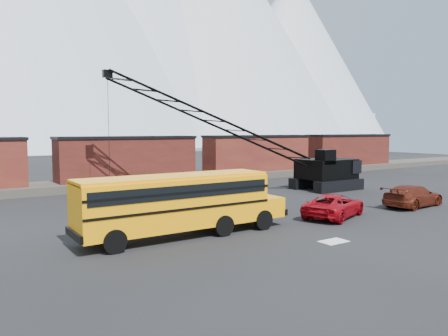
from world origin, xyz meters
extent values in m
plane|color=black|center=(0.00, 0.00, 0.00)|extent=(160.00, 160.00, 0.00)
cone|color=silver|center=(170.00, 275.00, 84.00)|extent=(260.00, 260.00, 175.00)
cone|color=silver|center=(260.00, 285.00, 72.00)|extent=(220.00, 220.00, 150.00)
cone|color=silver|center=(40.00, 320.00, 76.80)|extent=(240.00, 240.00, 160.00)
cube|color=#4E4940|center=(0.00, 22.00, 0.35)|extent=(120.00, 5.00, 0.70)
cube|color=#561A18|center=(0.00, 22.00, 2.70)|extent=(13.50, 2.90, 4.00)
cube|color=black|center=(0.00, 22.00, 4.75)|extent=(13.70, 3.10, 0.25)
cube|color=black|center=(-4.20, 22.00, 1.00)|extent=(2.20, 2.40, 0.60)
cube|color=black|center=(4.20, 22.00, 1.00)|extent=(2.20, 2.40, 0.60)
cube|color=#4D1617|center=(16.00, 22.00, 2.70)|extent=(13.50, 2.90, 4.00)
cube|color=black|center=(16.00, 22.00, 4.75)|extent=(13.70, 3.10, 0.25)
cube|color=black|center=(11.80, 22.00, 1.00)|extent=(2.20, 2.40, 0.60)
cube|color=black|center=(20.20, 22.00, 1.00)|extent=(2.20, 2.40, 0.60)
cube|color=#561A18|center=(32.00, 22.00, 2.70)|extent=(13.50, 2.90, 4.00)
cube|color=black|center=(32.00, 22.00, 4.75)|extent=(13.70, 3.10, 0.25)
cube|color=black|center=(27.80, 22.00, 1.00)|extent=(2.20, 2.40, 0.60)
cube|color=black|center=(36.20, 22.00, 1.00)|extent=(2.20, 2.40, 0.60)
cube|color=silver|center=(0.50, -4.00, 0.01)|extent=(1.40, 0.90, 0.02)
cube|color=#FF9905|center=(-5.59, 1.08, 1.80)|extent=(10.00, 2.50, 2.50)
cube|color=#FF9905|center=(0.01, 1.08, 1.10)|extent=(1.60, 2.30, 1.10)
cube|color=#FF9905|center=(-5.59, 1.08, 3.10)|extent=(10.00, 2.30, 0.18)
cube|color=black|center=(-5.59, -0.18, 2.50)|extent=(9.60, 0.05, 0.65)
cube|color=black|center=(-5.59, 2.34, 2.50)|extent=(9.60, 0.05, 0.65)
cube|color=black|center=(0.86, 1.08, 0.80)|extent=(0.15, 2.45, 0.35)
cube|color=black|center=(-10.64, 1.08, 0.80)|extent=(0.15, 2.50, 0.35)
cylinder|color=black|center=(-9.19, -0.07, 0.55)|extent=(1.10, 0.35, 1.10)
cylinder|color=black|center=(-9.19, 2.23, 0.55)|extent=(1.10, 0.35, 1.10)
cylinder|color=black|center=(-3.39, -0.07, 0.55)|extent=(1.10, 0.35, 1.10)
cylinder|color=black|center=(-3.39, 2.23, 0.55)|extent=(1.10, 0.35, 1.10)
cylinder|color=black|center=(-0.79, -0.07, 0.55)|extent=(1.10, 0.35, 1.10)
cylinder|color=black|center=(-0.79, 2.23, 0.55)|extent=(1.10, 0.35, 1.10)
imported|color=#970710|center=(5.13, 0.20, 0.74)|extent=(5.85, 4.19, 1.48)
imported|color=#4D180D|center=(12.64, -0.32, 0.79)|extent=(5.59, 2.64, 1.58)
cube|color=black|center=(14.40, 8.05, 0.50)|extent=(5.50, 1.00, 1.00)
cube|color=black|center=(14.40, 11.25, 0.50)|extent=(5.50, 1.00, 1.00)
cube|color=black|center=(14.40, 9.65, 1.90)|extent=(4.80, 3.60, 1.80)
cube|color=black|center=(16.40, 9.65, 2.10)|extent=(1.20, 3.80, 1.20)
cube|color=black|center=(13.00, 8.45, 3.10)|extent=(1.40, 1.20, 1.30)
cube|color=black|center=(13.00, 7.90, 3.10)|extent=(1.20, 0.06, 0.90)
cube|color=black|center=(-4.08, 15.44, 9.87)|extent=(0.70, 0.50, 0.60)
cylinder|color=black|center=(-4.08, 15.44, 4.93)|extent=(0.04, 0.04, 9.57)
cube|color=black|center=(-4.08, 15.44, 0.35)|extent=(0.25, 0.25, 0.50)
camera|label=1|loc=(-15.61, -18.56, 5.47)|focal=35.00mm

